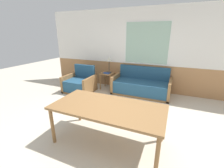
{
  "coord_description": "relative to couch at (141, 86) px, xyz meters",
  "views": [
    {
      "loc": [
        0.99,
        -2.43,
        1.9
      ],
      "look_at": [
        -0.56,
        1.2,
        0.57
      ],
      "focal_mm": 24.0,
      "sensor_mm": 36.0,
      "label": 1
    }
  ],
  "objects": [
    {
      "name": "table_lamp",
      "position": [
        -1.2,
        0.13,
        0.75
      ],
      "size": [
        0.22,
        0.22,
        0.56
      ],
      "color": "#262628",
      "rests_on": "side_table"
    },
    {
      "name": "ground_plane",
      "position": [
        -0.06,
        -2.17,
        -0.27
      ],
      "size": [
        16.0,
        16.0,
        0.0
      ],
      "primitive_type": "plane",
      "color": "beige"
    },
    {
      "name": "dining_table",
      "position": [
        -0.03,
        -2.52,
        0.39
      ],
      "size": [
        1.92,
        0.93,
        0.72
      ],
      "color": "olive",
      "rests_on": "ground_plane"
    },
    {
      "name": "book_stack",
      "position": [
        -1.23,
        -0.02,
        0.32
      ],
      "size": [
        0.24,
        0.18,
        0.02
      ],
      "color": "#234799",
      "rests_on": "side_table"
    },
    {
      "name": "couch",
      "position": [
        0.0,
        0.0,
        0.0
      ],
      "size": [
        1.83,
        0.8,
        0.86
      ],
      "color": "olive",
      "rests_on": "ground_plane"
    },
    {
      "name": "wall_back",
      "position": [
        -0.05,
        0.46,
        1.1
      ],
      "size": [
        7.2,
        0.09,
        2.7
      ],
      "color": "#AD7A4C",
      "rests_on": "ground_plane"
    },
    {
      "name": "armchair",
      "position": [
        -1.98,
        -0.57,
        -0.01
      ],
      "size": [
        0.94,
        0.82,
        0.86
      ],
      "rotation": [
        0.0,
        0.0,
        0.07
      ],
      "color": "olive",
      "rests_on": "ground_plane"
    },
    {
      "name": "side_table",
      "position": [
        -1.23,
        0.06,
        0.19
      ],
      "size": [
        0.45,
        0.45,
        0.58
      ],
      "color": "olive",
      "rests_on": "ground_plane"
    }
  ]
}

